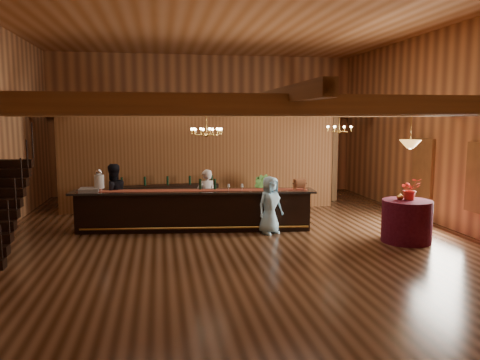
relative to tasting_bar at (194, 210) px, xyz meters
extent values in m
plane|color=brown|center=(0.94, -0.65, -0.55)|extent=(14.00, 14.00, 0.00)
plane|color=#B17447|center=(0.94, -0.65, 4.95)|extent=(14.00, 14.00, 0.00)
cube|color=#B67A48|center=(0.94, 6.35, 2.20)|extent=(12.00, 0.10, 5.50)
cube|color=#B67A48|center=(0.94, -7.65, 2.20)|extent=(12.00, 0.10, 5.50)
cube|color=#B67A48|center=(6.94, -0.65, 2.20)|extent=(0.10, 14.00, 5.50)
cube|color=brown|center=(0.94, -6.15, 2.65)|extent=(11.90, 0.20, 0.28)
cube|color=brown|center=(0.94, -3.65, 2.65)|extent=(11.90, 0.20, 0.28)
cube|color=brown|center=(0.94, -1.15, 2.65)|extent=(11.90, 0.20, 0.28)
cube|color=brown|center=(0.94, 1.35, 2.65)|extent=(11.90, 0.20, 0.28)
cube|color=brown|center=(0.94, 3.85, 2.65)|extent=(11.90, 0.20, 0.28)
cube|color=brown|center=(0.94, 6.15, 2.65)|extent=(11.90, 0.20, 0.28)
cube|color=brown|center=(-3.56, -0.65, 2.79)|extent=(0.18, 13.90, 0.22)
cube|color=brown|center=(0.94, -0.65, 2.79)|extent=(0.18, 13.90, 0.22)
cube|color=brown|center=(5.44, -0.65, 2.79)|extent=(0.18, 13.90, 0.22)
cube|color=brown|center=(-3.56, 3.85, 1.05)|extent=(0.20, 0.20, 3.20)
cube|color=brown|center=(5.44, 3.85, 1.05)|extent=(0.20, 0.20, 3.20)
cube|color=brown|center=(0.44, 2.85, 1.00)|extent=(9.00, 0.18, 3.10)
cube|color=white|center=(6.89, 0.35, 1.00)|extent=(0.12, 1.05, 1.75)
cube|color=black|center=(-4.51, -0.97, 0.75)|extent=(1.00, 0.28, 0.20)
cube|color=black|center=(-4.51, -0.69, 0.95)|extent=(1.00, 0.28, 0.20)
cube|color=black|center=(-4.51, -0.41, 1.15)|extent=(1.00, 0.28, 0.20)
cube|color=black|center=(-4.51, -0.13, 1.35)|extent=(1.00, 0.28, 0.20)
cube|color=black|center=(1.94, 4.85, 0.00)|extent=(1.20, 0.60, 1.10)
cube|color=brown|center=(-1.06, 4.85, -0.05)|extent=(1.00, 0.60, 1.00)
cube|color=black|center=(0.00, 0.00, -0.03)|extent=(6.24, 1.36, 1.03)
cube|color=black|center=(0.00, 0.00, 0.51)|extent=(6.57, 1.53, 0.05)
cube|color=maroon|center=(0.00, 0.00, 0.54)|extent=(6.11, 1.09, 0.01)
cylinder|color=gold|center=(0.00, -0.41, -0.40)|extent=(5.97, 0.72, 0.05)
cylinder|color=silver|center=(-2.49, 0.33, 0.57)|extent=(0.18, 0.18, 0.08)
cylinder|color=silver|center=(-2.49, 0.33, 0.79)|extent=(0.26, 0.26, 0.36)
sphere|color=silver|center=(-2.49, 0.33, 1.04)|extent=(0.18, 0.18, 0.18)
cube|color=gray|center=(-2.74, 0.26, 0.58)|extent=(0.50, 0.50, 0.10)
cube|color=brown|center=(2.70, -0.37, 0.68)|extent=(0.06, 0.06, 0.30)
cube|color=brown|center=(2.98, -0.37, 0.68)|extent=(0.06, 0.06, 0.30)
cylinder|color=brown|center=(2.84, -0.37, 0.71)|extent=(0.24, 0.24, 0.24)
cylinder|color=black|center=(0.18, 0.11, 0.68)|extent=(0.07, 0.07, 0.30)
cylinder|color=black|center=(0.58, 0.06, 0.68)|extent=(0.07, 0.07, 0.30)
cube|color=black|center=(-0.66, 2.48, -0.10)|extent=(3.27, 0.98, 0.91)
cylinder|color=#4C0F22|center=(5.04, -2.09, -0.03)|extent=(1.19, 1.19, 1.03)
cylinder|color=gold|center=(0.32, -0.32, 2.34)|extent=(0.02, 0.02, 0.61)
sphere|color=gold|center=(0.32, -0.32, 2.03)|extent=(0.12, 0.12, 0.12)
torus|color=gold|center=(0.32, -0.32, 2.13)|extent=(0.80, 0.80, 0.04)
cylinder|color=gold|center=(4.62, 1.37, 2.35)|extent=(0.02, 0.02, 0.59)
sphere|color=gold|center=(4.62, 1.37, 2.06)|extent=(0.12, 0.12, 0.12)
torus|color=gold|center=(4.62, 1.37, 2.16)|extent=(0.80, 0.80, 0.04)
cylinder|color=gold|center=(5.04, -2.09, 2.25)|extent=(0.02, 0.02, 0.80)
cone|color=#C28538|center=(5.04, -2.09, 1.85)|extent=(0.52, 0.52, 0.20)
imported|color=silver|center=(0.39, 0.63, 0.24)|extent=(0.67, 0.54, 1.58)
imported|color=black|center=(-2.18, 0.64, 0.34)|extent=(1.09, 1.01, 1.78)
imported|color=#9AD3F1|center=(1.94, -0.71, 0.21)|extent=(0.88, 0.75, 1.52)
imported|color=#3F722B|center=(2.27, 2.23, 0.07)|extent=(0.82, 0.73, 1.24)
imported|color=red|center=(5.13, -2.04, 0.75)|extent=(0.49, 0.43, 0.53)
imported|color=gold|center=(4.90, -1.99, 0.62)|extent=(0.15, 0.15, 0.28)
camera|label=1|loc=(-0.88, -12.44, 2.45)|focal=35.00mm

